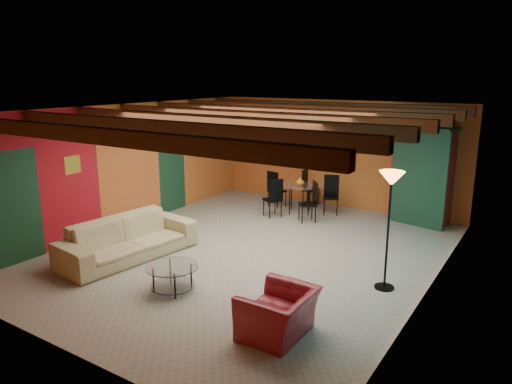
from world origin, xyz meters
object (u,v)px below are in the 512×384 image
Objects in this scene: floor_lamp at (388,231)px; vase at (300,171)px; dining_table at (300,194)px; armoire at (422,177)px; armchair at (278,313)px; sofa at (128,238)px; coffee_table at (173,278)px; potted_plant at (427,118)px.

vase is at bearing 135.44° from floor_lamp.
armoire reaches higher than dining_table.
armoire reaches higher than armchair.
sofa is 3.79m from armchair.
coffee_table is 0.39× the size of armoire.
armoire is 2.78m from vase.
dining_table is 0.58m from vase.
vase reaches higher than sofa.
potted_plant reaches higher than floor_lamp.
floor_lamp is at bearing -44.56° from dining_table.
potted_plant is 2.45× the size of vase.
vase reaches higher than coffee_table.
armchair reaches higher than coffee_table.
armchair is 4.75× the size of vase.
dining_table is at bearing -155.61° from armchair.
armchair is 5.78m from vase.
vase is at bearing -152.68° from armoire.
dining_table is 9.14× the size of vase.
sofa reaches higher than armchair.
armchair is 1.94× the size of potted_plant.
sofa is 4.63m from floor_lamp.
armoire is 3.88m from floor_lamp.
vase reaches higher than dining_table.
sofa is 12.72× the size of vase.
armchair is (3.69, -0.85, -0.06)m from sofa.
dining_table is 0.96× the size of floor_lamp.
floor_lamp is 3.90× the size of potted_plant.
dining_table is 3.38m from potted_plant.
floor_lamp reaches higher than armchair.
potted_plant is (3.96, 5.12, 2.02)m from sofa.
dining_table reaches higher than coffee_table.
armchair is at bearing -108.72° from floor_lamp.
vase is at bearing -9.23° from sofa.
coffee_table is at bearing -85.92° from dining_table.
floor_lamp is at bearing 34.23° from coffee_table.
armoire is (3.96, 5.12, 0.70)m from sofa.
sofa is 1.33× the size of floor_lamp.
armchair is 6.03m from armoire.
dining_table is at bearing -9.23° from sofa.
armoire reaches higher than floor_lamp.
vase is at bearing -155.61° from armchair.
armchair is 2.07m from coffee_table.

